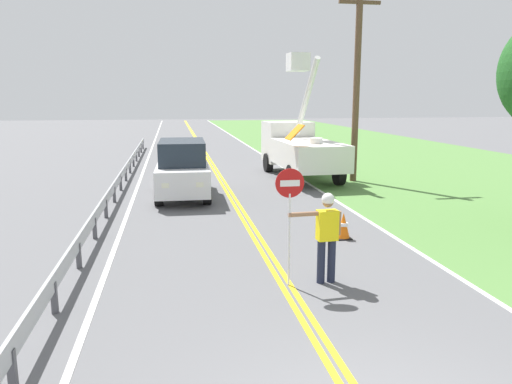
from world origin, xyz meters
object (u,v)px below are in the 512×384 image
stop_sign_paddle (290,201)px  utility_bucket_truck (298,146)px  oncoming_suv_nearest (183,169)px  utility_pole_near (357,83)px  traffic_cone_lead (343,226)px  flagger_worker (327,232)px

stop_sign_paddle → utility_bucket_truck: size_ratio=0.34×
oncoming_suv_nearest → utility_pole_near: (7.52, 2.30, 3.18)m
stop_sign_paddle → utility_pole_near: utility_pole_near is taller
oncoming_suv_nearest → utility_bucket_truck: bearing=35.8°
stop_sign_paddle → utility_pole_near: (5.70, 11.46, 2.54)m
traffic_cone_lead → flagger_worker: bearing=-116.0°
stop_sign_paddle → oncoming_suv_nearest: 9.37m
stop_sign_paddle → traffic_cone_lead: 3.90m
flagger_worker → stop_sign_paddle: stop_sign_paddle is taller
flagger_worker → traffic_cone_lead: 3.29m
utility_bucket_truck → traffic_cone_lead: bearing=-98.0°
utility_bucket_truck → oncoming_suv_nearest: utility_bucket_truck is taller
oncoming_suv_nearest → traffic_cone_lead: size_ratio=6.64×
utility_pole_near → utility_bucket_truck: bearing=142.4°
utility_bucket_truck → oncoming_suv_nearest: size_ratio=1.48×
flagger_worker → utility_pole_near: size_ratio=0.22×
stop_sign_paddle → oncoming_suv_nearest: size_ratio=0.50×
flagger_worker → oncoming_suv_nearest: 9.48m
utility_pole_near → traffic_cone_lead: utility_pole_near is taller
oncoming_suv_nearest → stop_sign_paddle: bearing=-78.7°
utility_bucket_truck → stop_sign_paddle: bearing=-105.4°
utility_bucket_truck → flagger_worker: bearing=-102.3°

